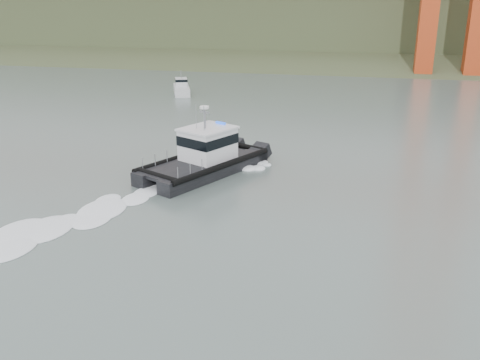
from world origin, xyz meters
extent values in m
plane|color=#485551|center=(0.00, 0.00, 0.00)|extent=(400.00, 400.00, 0.00)
cube|color=#3E4A2A|center=(0.00, 92.00, 0.00)|extent=(500.00, 44.72, 16.25)
cube|color=#3E4A2A|center=(0.00, 120.00, 6.00)|extent=(500.00, 70.00, 18.00)
cube|color=#3E4A2A|center=(0.00, 145.00, 11.00)|extent=(500.00, 60.00, 16.00)
cube|color=black|center=(-5.38, 15.25, 0.44)|extent=(6.35, 10.91, 1.26)
cube|color=black|center=(-2.85, 13.99, 0.44)|extent=(6.35, 10.91, 1.26)
cube|color=black|center=(-4.35, 14.15, 0.94)|extent=(8.18, 10.77, 0.26)
cube|color=silver|center=(-3.88, 15.09, 2.27)|extent=(4.49, 4.77, 2.41)
cube|color=black|center=(-3.88, 15.09, 2.70)|extent=(4.57, 4.86, 0.78)
cube|color=silver|center=(-3.88, 15.09, 3.56)|extent=(4.77, 5.05, 0.17)
cylinder|color=gray|center=(-4.02, 14.81, 4.42)|extent=(0.17, 0.17, 1.88)
cylinder|color=white|center=(-4.02, 14.81, 5.31)|extent=(0.73, 0.73, 0.19)
cube|color=silver|center=(-17.38, 48.29, 0.52)|extent=(4.22, 6.57, 1.25)
cube|color=silver|center=(-17.57, 48.78, 1.56)|extent=(2.46, 2.93, 1.25)
cube|color=black|center=(-17.57, 48.78, 1.98)|extent=(2.53, 3.00, 0.36)
cylinder|color=gray|center=(-17.38, 48.29, 2.70)|extent=(0.08, 0.08, 1.25)
camera|label=1|loc=(7.74, -24.49, 13.63)|focal=40.00mm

